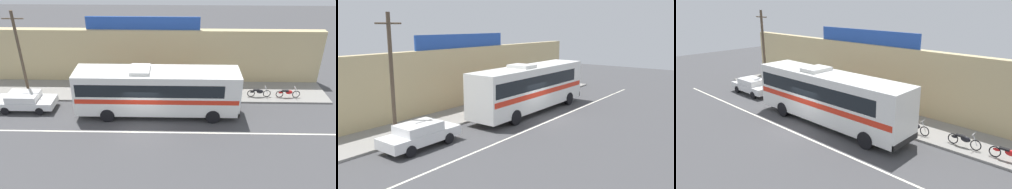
% 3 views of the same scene
% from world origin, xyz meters
% --- Properties ---
extents(ground_plane, '(70.00, 70.00, 0.00)m').
position_xyz_m(ground_plane, '(0.00, 0.00, 0.00)').
color(ground_plane, '#444447').
extents(sidewalk_slab, '(30.00, 3.60, 0.14)m').
position_xyz_m(sidewalk_slab, '(0.00, 5.20, 0.07)').
color(sidewalk_slab, gray).
rests_on(sidewalk_slab, ground_plane).
extents(storefront_facade, '(30.00, 0.70, 4.80)m').
position_xyz_m(storefront_facade, '(0.00, 7.35, 2.40)').
color(storefront_facade, tan).
rests_on(storefront_facade, ground_plane).
extents(storefront_billboard, '(9.63, 0.12, 1.10)m').
position_xyz_m(storefront_billboard, '(-0.40, 7.35, 5.35)').
color(storefront_billboard, '#234CAD').
rests_on(storefront_billboard, storefront_facade).
extents(road_center_stripe, '(30.00, 0.14, 0.01)m').
position_xyz_m(road_center_stripe, '(0.00, -0.80, 0.00)').
color(road_center_stripe, silver).
rests_on(road_center_stripe, ground_plane).
extents(intercity_bus, '(11.97, 2.64, 3.78)m').
position_xyz_m(intercity_bus, '(0.96, 1.71, 2.07)').
color(intercity_bus, white).
rests_on(intercity_bus, ground_plane).
extents(parked_car, '(4.54, 1.85, 1.37)m').
position_xyz_m(parked_car, '(-9.21, 2.15, 0.74)').
color(parked_car, silver).
rests_on(parked_car, ground_plane).
extents(utility_pole, '(1.60, 0.22, 7.15)m').
position_xyz_m(utility_pole, '(-9.60, 3.84, 3.85)').
color(utility_pole, brown).
rests_on(utility_pole, sidewalk_slab).
extents(motorcycle_purple, '(1.97, 0.56, 0.94)m').
position_xyz_m(motorcycle_purple, '(11.56, 4.18, 0.57)').
color(motorcycle_purple, black).
rests_on(motorcycle_purple, sidewalk_slab).
extents(motorcycle_orange, '(1.91, 0.56, 0.94)m').
position_xyz_m(motorcycle_orange, '(9.22, 4.24, 0.57)').
color(motorcycle_orange, black).
rests_on(motorcycle_orange, sidewalk_slab).
extents(motorcycle_green, '(1.94, 0.56, 0.94)m').
position_xyz_m(motorcycle_green, '(6.20, 4.06, 0.57)').
color(motorcycle_green, black).
rests_on(motorcycle_green, sidewalk_slab).
extents(pedestrian_by_curb, '(0.30, 0.48, 1.59)m').
position_xyz_m(pedestrian_by_curb, '(-0.40, 5.47, 1.06)').
color(pedestrian_by_curb, navy).
rests_on(pedestrian_by_curb, sidewalk_slab).
extents(pedestrian_far_right, '(0.30, 0.48, 1.61)m').
position_xyz_m(pedestrian_far_right, '(3.22, 5.72, 1.07)').
color(pedestrian_far_right, black).
rests_on(pedestrian_far_right, sidewalk_slab).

